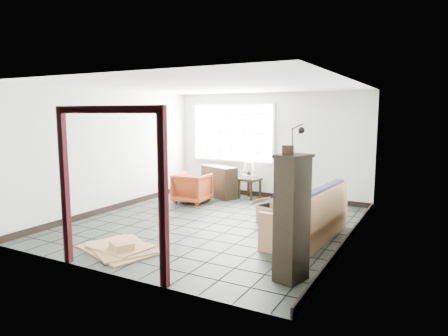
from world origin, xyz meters
The scene contains 15 objects.
ground centered at (0.00, 0.00, 0.00)m, with size 5.50×5.50×0.00m, color black.
room_shell centered at (0.00, 0.03, 1.68)m, with size 5.02×5.52×2.61m.
window_panel centered at (-1.00, 2.70, 1.60)m, with size 2.32×0.08×1.52m.
doorway_trim centered at (0.00, -2.70, 1.38)m, with size 1.80×0.08×2.20m.
futon_sofa centered at (1.88, -0.03, 0.33)m, with size 0.93×2.10×0.91m.
armchair centered at (-1.37, 1.35, 0.39)m, with size 0.75×0.70×0.77m, color maroon.
side_table centered at (-0.36, 2.40, 0.42)m, with size 0.55×0.55×0.51m.
table_lamp centered at (-0.38, 2.38, 0.79)m, with size 0.34×0.34×0.41m.
projector centered at (-0.38, 2.33, 0.55)m, with size 0.31×0.28×0.09m.
floor_lamp centered at (0.83, 2.33, 1.00)m, with size 0.50×0.39×1.87m.
console_shelf centered at (-1.12, 2.20, 0.39)m, with size 1.08×0.76×0.78m.
tall_shelf centered at (2.15, -1.80, 0.82)m, with size 0.44×0.51×1.61m.
pot centered at (2.09, -1.84, 1.66)m, with size 0.19×0.19×0.11m.
open_box centered at (0.92, 0.63, 0.16)m, with size 0.86×0.64×0.44m.
cardboard_pile centered at (-0.52, -2.00, 0.05)m, with size 1.43×1.21×0.18m.
Camera 1 is at (3.70, -6.45, 2.11)m, focal length 32.00 mm.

